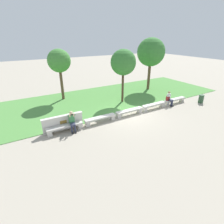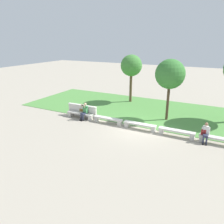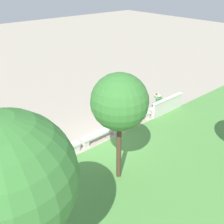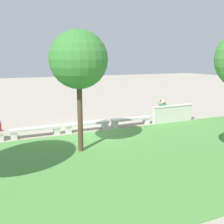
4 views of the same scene
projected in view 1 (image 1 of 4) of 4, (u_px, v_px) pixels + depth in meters
The scene contains 15 objects.
ground_plane at pixel (129, 115), 13.71m from camera, with size 80.00×80.00×0.00m, color #A89E8C.
grass_strip at pixel (103, 99), 17.15m from camera, with size 24.52×8.00×0.03m, color #518E42.
bench_main at pixel (65, 127), 11.22m from camera, with size 2.34×0.40×0.45m.
bench_near at pixel (100, 119), 12.40m from camera, with size 2.34×0.40×0.45m.
bench_mid at pixel (129, 111), 13.58m from camera, with size 2.34×0.40×0.45m.
bench_far at pixel (154, 105), 14.76m from camera, with size 2.34×0.40×0.45m.
bench_end at pixel (175, 100), 15.95m from camera, with size 2.34×0.40×0.45m.
backrest_wall_with_plaque at pixel (63, 122), 11.40m from camera, with size 2.68×0.24×1.01m.
person_photographer at pixel (72, 120), 11.21m from camera, with size 0.51×0.76×1.32m.
person_distant at pixel (169, 98), 15.37m from camera, with size 0.48×0.70×1.26m.
backpack at pixel (168, 98), 15.39m from camera, with size 0.28×0.24×0.43m.
tree_behind_wall at pixel (59, 61), 15.68m from camera, with size 2.07×2.07×4.68m.
tree_left_background at pixel (151, 52), 18.67m from camera, with size 2.97×2.97×5.57m.
tree_right_background at pixel (123, 63), 15.02m from camera, with size 2.21×2.21×4.71m.
trash_bin at pixel (201, 99), 16.07m from camera, with size 0.44×0.44×0.75m, color #2D5133.
Camera 1 is at (-7.49, -10.04, 5.74)m, focal length 28.00 mm.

